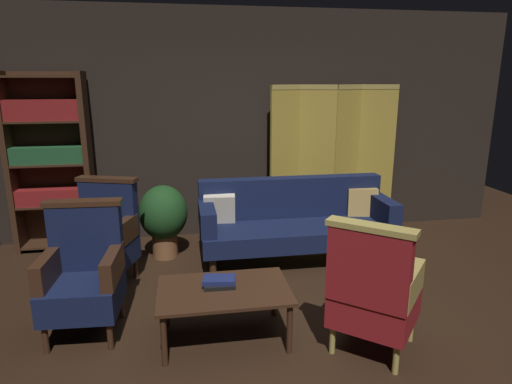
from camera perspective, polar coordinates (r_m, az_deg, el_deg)
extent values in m
plane|color=black|center=(3.72, 2.17, -17.45)|extent=(10.00, 10.00, 0.00)
cube|color=black|center=(5.61, -2.87, 8.63)|extent=(7.20, 0.10, 2.80)
cube|color=#B29338|center=(5.59, 3.78, 3.93)|extent=(0.43, 0.23, 1.90)
cube|color=tan|center=(5.50, 3.94, 13.40)|extent=(0.43, 0.24, 0.06)
cube|color=#B29338|center=(5.70, 7.82, 4.03)|extent=(0.43, 0.23, 1.90)
cube|color=tan|center=(5.61, 8.15, 13.31)|extent=(0.43, 0.23, 0.06)
cube|color=#B29338|center=(5.85, 11.62, 4.13)|extent=(0.42, 0.25, 1.90)
cube|color=tan|center=(5.76, 12.09, 13.17)|extent=(0.42, 0.26, 0.06)
cube|color=#B29338|center=(6.02, 15.21, 4.20)|extent=(0.43, 0.23, 1.90)
cube|color=tan|center=(5.93, 15.81, 12.98)|extent=(0.43, 0.23, 0.06)
cube|color=#382114|center=(5.68, -29.16, 3.07)|extent=(0.06, 0.32, 2.05)
cube|color=#382114|center=(5.46, -20.82, 3.56)|extent=(0.06, 0.32, 2.05)
cube|color=#382114|center=(5.70, -24.69, 3.61)|extent=(0.90, 0.02, 2.05)
cube|color=#382114|center=(5.80, -24.06, -6.07)|extent=(0.86, 0.30, 0.02)
cube|color=#382114|center=(5.66, -24.56, -1.47)|extent=(0.86, 0.30, 0.02)
cube|color=maroon|center=(5.61, -24.72, -0.51)|extent=(0.78, 0.22, 0.18)
cube|color=#382114|center=(5.56, -25.08, 3.32)|extent=(0.86, 0.30, 0.02)
cube|color=#1E4C28|center=(5.52, -25.25, 4.36)|extent=(0.78, 0.22, 0.19)
cube|color=#382114|center=(5.50, -25.61, 8.25)|extent=(0.86, 0.30, 0.02)
cube|color=maroon|center=(5.47, -25.81, 9.53)|extent=(0.78, 0.22, 0.23)
cube|color=#382114|center=(5.48, -26.17, 13.26)|extent=(0.86, 0.30, 0.02)
cylinder|color=#382114|center=(4.55, -5.59, -9.74)|extent=(0.07, 0.07, 0.22)
cylinder|color=#382114|center=(5.03, 16.77, -7.88)|extent=(0.07, 0.07, 0.22)
cylinder|color=#382114|center=(5.10, -6.09, -7.00)|extent=(0.07, 0.07, 0.22)
cylinder|color=#382114|center=(5.53, 14.04, -5.62)|extent=(0.07, 0.07, 0.22)
cube|color=#111938|center=(4.89, 5.30, -5.30)|extent=(2.10, 0.76, 0.20)
cube|color=#111938|center=(5.08, 4.49, -0.63)|extent=(2.10, 0.18, 0.46)
cube|color=#111938|center=(4.67, -6.36, -3.32)|extent=(0.16, 0.68, 0.26)
cube|color=#111938|center=(5.15, 15.96, -2.09)|extent=(0.16, 0.68, 0.26)
cube|color=beige|center=(4.86, -4.75, -2.30)|extent=(0.35, 0.19, 0.35)
cube|color=tan|center=(5.26, 13.58, -1.37)|extent=(0.36, 0.19, 0.34)
cylinder|color=#382114|center=(3.30, -11.83, -18.31)|extent=(0.04, 0.04, 0.39)
cylinder|color=#382114|center=(3.37, 4.36, -17.23)|extent=(0.04, 0.04, 0.39)
cylinder|color=#382114|center=(3.77, -11.56, -13.89)|extent=(0.04, 0.04, 0.39)
cylinder|color=#382114|center=(3.83, 2.37, -13.07)|extent=(0.04, 0.04, 0.39)
cube|color=#382114|center=(3.44, -4.17, -12.58)|extent=(1.00, 0.64, 0.03)
cylinder|color=tan|center=(3.74, 19.39, -16.22)|extent=(0.04, 0.04, 0.22)
cylinder|color=tan|center=(3.83, 12.44, -14.90)|extent=(0.04, 0.04, 0.22)
cylinder|color=tan|center=(3.35, 17.66, -19.92)|extent=(0.04, 0.04, 0.22)
cylinder|color=tan|center=(3.46, 9.86, -18.28)|extent=(0.04, 0.04, 0.22)
cube|color=maroon|center=(3.47, 15.09, -14.02)|extent=(0.79, 0.79, 0.24)
cube|color=maroon|center=(3.10, 14.36, -9.52)|extent=(0.50, 0.46, 0.54)
cube|color=tan|center=(3.00, 14.71, -4.44)|extent=(0.54, 0.49, 0.04)
cube|color=tan|center=(3.33, 19.40, -11.26)|extent=(0.39, 0.44, 0.22)
cube|color=tan|center=(3.43, 11.45, -9.86)|extent=(0.39, 0.44, 0.22)
cylinder|color=#382114|center=(4.53, -23.11, -10.97)|extent=(0.04, 0.04, 0.22)
cylinder|color=#382114|center=(4.32, -17.79, -11.75)|extent=(0.04, 0.04, 0.22)
cylinder|color=#382114|center=(4.89, -20.31, -8.81)|extent=(0.04, 0.04, 0.22)
cylinder|color=#382114|center=(4.70, -15.31, -9.39)|extent=(0.04, 0.04, 0.22)
cube|color=#111938|center=(4.52, -19.37, -7.53)|extent=(0.71, 0.71, 0.24)
cube|color=#111938|center=(4.59, -18.46, -1.97)|extent=(0.57, 0.29, 0.54)
cube|color=#382114|center=(4.52, -18.75, 1.57)|extent=(0.61, 0.31, 0.04)
cube|color=#382114|center=(4.56, -22.29, -4.53)|extent=(0.24, 0.50, 0.22)
cube|color=#382114|center=(4.33, -16.81, -5.01)|extent=(0.24, 0.50, 0.22)
cylinder|color=#382114|center=(3.74, -25.58, -16.87)|extent=(0.04, 0.04, 0.22)
cylinder|color=#382114|center=(3.62, -18.37, -17.25)|extent=(0.04, 0.04, 0.22)
cylinder|color=#382114|center=(4.12, -23.50, -13.64)|extent=(0.04, 0.04, 0.22)
cylinder|color=#382114|center=(4.01, -17.03, -13.84)|extent=(0.04, 0.04, 0.22)
cube|color=#111938|center=(3.76, -21.45, -12.28)|extent=(0.59, 0.59, 0.24)
cube|color=#111938|center=(3.81, -21.12, -5.49)|extent=(0.57, 0.15, 0.54)
cube|color=#382114|center=(3.73, -21.52, -1.29)|extent=(0.61, 0.16, 0.04)
cube|color=#382114|center=(3.74, -25.37, -8.98)|extent=(0.12, 0.50, 0.22)
cube|color=#382114|center=(3.61, -18.06, -9.09)|extent=(0.12, 0.50, 0.22)
cylinder|color=brown|center=(5.14, -11.69, -6.68)|extent=(0.28, 0.28, 0.28)
ellipsoid|color=#193D19|center=(5.02, -11.91, -2.62)|extent=(0.54, 0.54, 0.62)
cube|color=black|center=(3.48, -4.78, -11.74)|extent=(0.25, 0.20, 0.03)
cube|color=navy|center=(3.46, -4.79, -11.25)|extent=(0.27, 0.19, 0.04)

